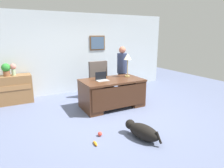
% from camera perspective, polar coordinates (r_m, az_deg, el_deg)
% --- Properties ---
extents(ground_plane, '(12.00, 12.00, 0.00)m').
position_cam_1_polar(ground_plane, '(4.98, 0.64, -9.28)').
color(ground_plane, slate).
extents(back_wall, '(7.00, 0.16, 2.70)m').
position_cam_1_polar(back_wall, '(6.99, -9.69, 8.82)').
color(back_wall, silver).
rests_on(back_wall, ground_plane).
extents(desk, '(1.68, 0.98, 0.79)m').
position_cam_1_polar(desk, '(5.45, 0.10, -2.44)').
color(desk, '#4C2B19').
rests_on(desk, ground_plane).
extents(credenza, '(1.27, 0.50, 0.84)m').
position_cam_1_polar(credenza, '(6.45, -27.86, -1.53)').
color(credenza, olive).
rests_on(credenza, ground_plane).
extents(armchair, '(0.60, 0.59, 1.17)m').
position_cam_1_polar(armchair, '(6.20, -3.43, 0.43)').
color(armchair, '#564C47').
rests_on(armchair, ground_plane).
extents(person_standing, '(0.32, 0.32, 1.62)m').
position_cam_1_polar(person_standing, '(6.37, 2.93, 3.79)').
color(person_standing, '#262323').
rests_on(person_standing, ground_plane).
extents(dog_lying, '(0.47, 0.85, 0.30)m').
position_cam_1_polar(dog_lying, '(3.98, 8.75, -13.41)').
color(dog_lying, black).
rests_on(dog_lying, ground_plane).
extents(laptop, '(0.32, 0.22, 0.23)m').
position_cam_1_polar(laptop, '(5.27, -3.00, 1.65)').
color(laptop, '#B2B5BA').
rests_on(laptop, desk).
extents(desk_lamp, '(0.22, 0.22, 0.68)m').
position_cam_1_polar(desk_lamp, '(5.69, 4.55, 7.55)').
color(desk_lamp, '#9E8447').
rests_on(desk_lamp, desk).
extents(vase_with_flowers, '(0.17, 0.17, 0.34)m').
position_cam_1_polar(vase_with_flowers, '(6.33, -26.89, 4.12)').
color(vase_with_flowers, '#A9C898').
rests_on(vase_with_flowers, credenza).
extents(potted_plant, '(0.24, 0.24, 0.36)m').
position_cam_1_polar(potted_plant, '(6.33, -28.52, 3.85)').
color(potted_plant, brown).
rests_on(potted_plant, credenza).
extents(dog_toy_ball, '(0.09, 0.09, 0.09)m').
position_cam_1_polar(dog_toy_ball, '(4.07, -3.55, -14.34)').
color(dog_toy_ball, '#E53F33').
rests_on(dog_toy_ball, ground_plane).
extents(dog_toy_bone, '(0.06, 0.19, 0.05)m').
position_cam_1_polar(dog_toy_bone, '(3.81, -4.91, -16.88)').
color(dog_toy_bone, orange).
rests_on(dog_toy_bone, ground_plane).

